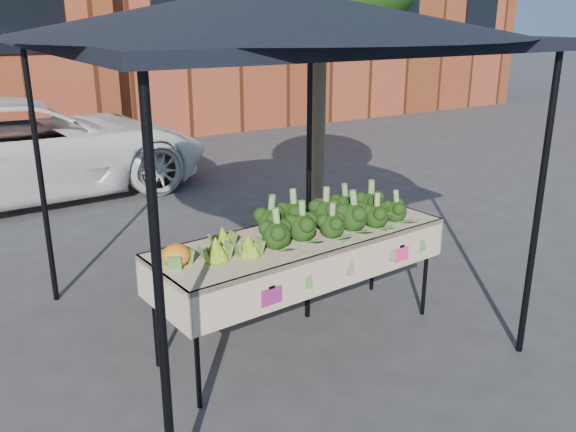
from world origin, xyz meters
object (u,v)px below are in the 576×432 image
Objects in this scene: canopy at (267,168)px; vehicle at (9,11)px; street_tree at (319,80)px; table at (301,288)px.

canopy is 5.41m from vehicle.
street_tree is at bearing -158.93° from vehicle.
street_tree is at bearing 50.49° from table.
canopy is (-0.10, 0.36, 0.92)m from table.
canopy is 0.61× the size of vehicle.
table is 0.48× the size of vehicle.
vehicle is at bearing 100.79° from table.
street_tree reaches higher than table.
table is at bearing -75.19° from canopy.
vehicle reaches higher than canopy.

